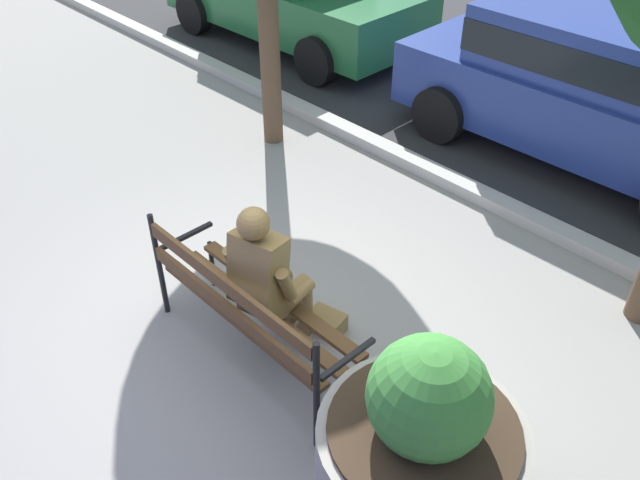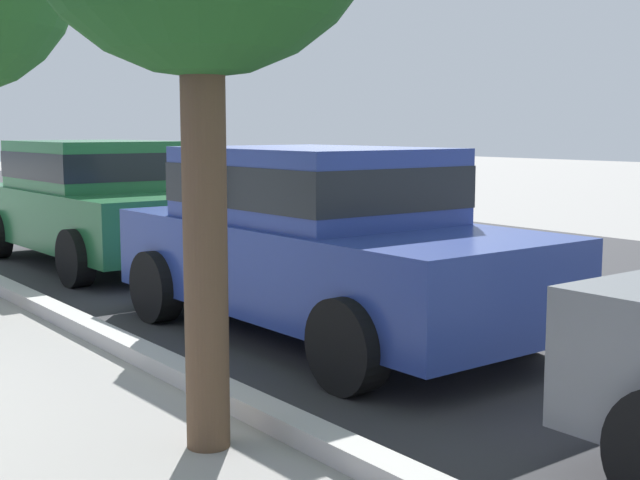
{
  "view_description": "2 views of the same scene",
  "coord_description": "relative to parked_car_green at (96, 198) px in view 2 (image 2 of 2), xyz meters",
  "views": [
    {
      "loc": [
        3.01,
        -2.1,
        3.73
      ],
      "look_at": [
        0.19,
        0.6,
        0.75
      ],
      "focal_mm": 37.4,
      "sensor_mm": 36.0,
      "label": 1
    },
    {
      "loc": [
        5.95,
        0.24,
        1.71
      ],
      "look_at": [
        0.3,
        4.46,
        0.8
      ],
      "focal_mm": 48.39,
      "sensor_mm": 36.0,
      "label": 2
    }
  ],
  "objects": [
    {
      "name": "parked_car_blue",
      "position": [
        4.74,
        0.0,
        0.0
      ],
      "size": [
        4.13,
        1.99,
        1.56
      ],
      "color": "navy",
      "rests_on": "ground"
    },
    {
      "name": "parked_car_green",
      "position": [
        0.0,
        0.0,
        0.0
      ],
      "size": [
        4.13,
        1.99,
        1.56
      ],
      "color": "#236638",
      "rests_on": "ground"
    },
    {
      "name": "curb_stone",
      "position": [
        4.44,
        -1.56,
        -0.78
      ],
      "size": [
        60.0,
        0.2,
        0.12
      ],
      "primitive_type": "cube",
      "color": "#B2AFA8",
      "rests_on": "ground"
    },
    {
      "name": "street_surface",
      "position": [
        4.44,
        3.04,
        -0.84
      ],
      "size": [
        60.0,
        9.0,
        0.01
      ],
      "primitive_type": "cube",
      "color": "#2D2D30",
      "rests_on": "ground"
    }
  ]
}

